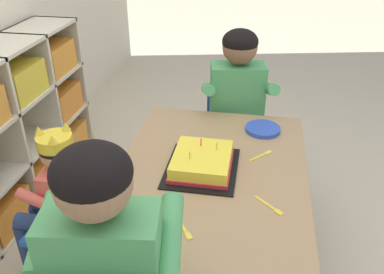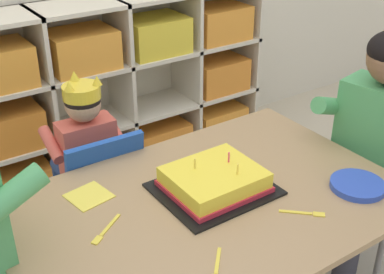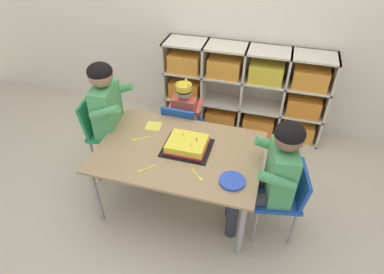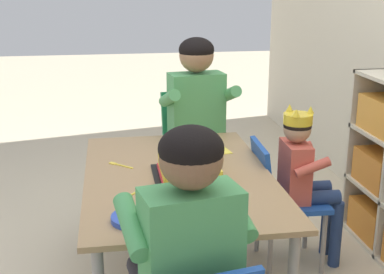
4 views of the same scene
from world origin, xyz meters
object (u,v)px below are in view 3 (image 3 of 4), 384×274
Objects in this scene: classroom_chair_guest_side at (283,194)px; adult_helper_seated at (115,110)px; birthday_cake_on_tray at (187,145)px; fork_beside_plate_stack at (146,169)px; fork_scattered_mid_table at (141,139)px; fork_at_table_front_edge at (197,175)px; classroom_chair_blue at (182,128)px; guest_at_table_side at (273,170)px; classroom_chair_adult_side at (104,129)px; activity_table at (179,156)px; child_with_crown at (186,109)px; paper_plate_stack at (232,181)px.

adult_helper_seated is at bearing -111.01° from classroom_chair_guest_side.
birthday_cake_on_tray reaches higher than fork_beside_plate_stack.
fork_scattered_mid_table is 0.59m from fork_at_table_front_edge.
classroom_chair_blue is at bearing -132.44° from classroom_chair_guest_side.
adult_helper_seated reaches higher than guest_at_table_side.
guest_at_table_side is at bearing -119.98° from fork_at_table_front_edge.
classroom_chair_blue is at bearing -21.85° from fork_at_table_front_edge.
birthday_cake_on_tray is 2.79× the size of fork_scattered_mid_table.
classroom_chair_adult_side is 0.77× the size of guest_at_table_side.
fork_scattered_mid_table is at bearing 16.79° from fork_at_table_front_edge.
activity_table is 1.49× the size of child_with_crown.
classroom_chair_guest_side is 0.61× the size of guest_at_table_side.
child_with_crown is at bearing -24.97° from fork_at_table_front_edge.
paper_plate_stack is (0.44, -0.21, 0.06)m from activity_table.
paper_plate_stack is at bearing 126.26° from child_with_crown.
classroom_chair_blue is 1.79× the size of birthday_cake_on_tray.
child_with_crown is 0.66m from adult_helper_seated.
fork_beside_plate_stack is at bearing -175.99° from paper_plate_stack.
fork_at_table_front_edge is (-0.59, -0.17, 0.19)m from classroom_chair_guest_side.
fork_scattered_mid_table is (0.28, -0.15, -0.12)m from adult_helper_seated.
classroom_chair_blue is 3.65× the size of paper_plate_stack.
classroom_chair_blue is 0.96m from paper_plate_stack.
classroom_chair_blue is 1.10m from classroom_chair_guest_side.
adult_helper_seated is at bearing 44.78° from child_with_crown.
adult_helper_seated is 6.23× the size of paper_plate_stack.
adult_helper_seated is at bearing 158.53° from paper_plate_stack.
classroom_chair_guest_side is at bearing -107.97° from adult_helper_seated.
classroom_chair_guest_side is 5.41× the size of fork_beside_plate_stack.
fork_beside_plate_stack is at bearing -94.45° from fork_scattered_mid_table.
classroom_chair_guest_side is at bearing 25.04° from paper_plate_stack.
fork_beside_plate_stack is at bearing 49.26° from fork_at_table_front_edge.
fork_scattered_mid_table reaches higher than activity_table.
child_with_crown is (-0.14, 0.64, -0.01)m from activity_table.
classroom_chair_adult_side reaches higher than fork_scattered_mid_table.
birthday_cake_on_tray is at bearing 113.79° from classroom_chair_blue.
guest_at_table_side is at bearing -9.63° from birthday_cake_on_tray.
classroom_chair_blue is 5.85× the size of fork_at_table_front_edge.
birthday_cake_on_tray is at bearing 38.87° from activity_table.
adult_helper_seated is 1.13m from paper_plate_stack.
classroom_chair_blue is 0.68m from classroom_chair_adult_side.
classroom_chair_guest_side is 0.78m from birthday_cake_on_tray.
classroom_chair_guest_side is at bearing -3.42° from activity_table.
activity_table is at bearing -116.13° from adult_helper_seated.
fork_at_table_front_edge is (0.35, -0.74, 0.20)m from classroom_chair_blue.
classroom_chair_guest_side is at bearing -35.30° from fork_beside_plate_stack.
fork_beside_plate_stack is at bearing -122.10° from activity_table.
adult_helper_seated is 9.99× the size of fork_at_table_front_edge.
guest_at_table_side reaches higher than paper_plate_stack.
classroom_chair_guest_side is 5.54× the size of fork_at_table_front_edge.
classroom_chair_guest_side is 1.70× the size of birthday_cake_on_tray.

